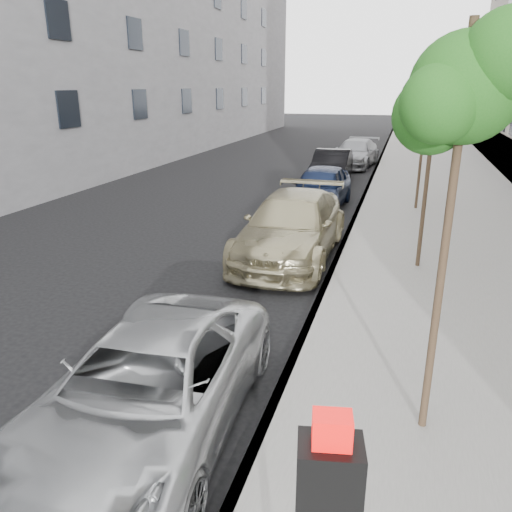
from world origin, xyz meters
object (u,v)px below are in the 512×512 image
at_px(tree_far, 429,91).
at_px(sedan_black, 332,167).
at_px(tree_mid, 437,97).
at_px(sedan_rear, 355,153).
at_px(suv, 292,226).
at_px(sedan_blue, 321,187).
at_px(tree_near, 468,89).
at_px(minivan, 149,387).

relative_size(tree_far, sedan_black, 1.05).
height_order(tree_mid, sedan_rear, tree_mid).
bearing_deg(sedan_rear, tree_far, -66.44).
height_order(tree_far, sedan_black, tree_far).
height_order(suv, sedan_rear, suv).
bearing_deg(suv, sedan_rear, 90.42).
bearing_deg(tree_mid, sedan_rear, 101.13).
bearing_deg(tree_far, sedan_blue, -172.99).
bearing_deg(sedan_blue, suv, -86.02).
relative_size(tree_near, minivan, 0.99).
height_order(tree_mid, suv, tree_mid).
bearing_deg(suv, sedan_blue, 92.42).
bearing_deg(minivan, tree_far, 72.81).
relative_size(tree_near, tree_mid, 1.04).
bearing_deg(minivan, sedan_black, 88.02).
bearing_deg(suv, tree_near, -63.29).
xyz_separation_m(tree_far, sedan_black, (-3.89, 4.85, -3.47)).
xyz_separation_m(sedan_blue, sedan_black, (-0.36, 5.29, -0.03)).
height_order(tree_far, minivan, tree_far).
height_order(tree_near, sedan_rear, tree_near).
xyz_separation_m(tree_mid, sedan_rear, (-3.33, 16.91, -3.43)).
xyz_separation_m(minivan, suv, (0.17, 7.75, 0.13)).
bearing_deg(sedan_rear, tree_mid, -73.04).
distance_m(sedan_blue, sedan_rear, 10.84).
height_order(sedan_blue, sedan_rear, sedan_blue).
bearing_deg(sedan_blue, tree_far, 8.99).
bearing_deg(sedan_rear, tree_near, -76.08).
relative_size(tree_mid, minivan, 0.95).
height_order(tree_mid, tree_far, tree_far).
xyz_separation_m(tree_near, sedan_rear, (-3.33, 23.41, -3.64)).
height_order(minivan, suv, suv).
bearing_deg(sedan_black, suv, -88.54).
height_order(tree_mid, sedan_blue, tree_mid).
relative_size(tree_far, minivan, 0.97).
relative_size(sedan_blue, sedan_black, 1.00).
relative_size(tree_near, suv, 0.87).
distance_m(tree_far, minivan, 14.87).
xyz_separation_m(tree_near, tree_far, (0.00, 13.00, -0.15)).
xyz_separation_m(tree_near, tree_mid, (0.00, 6.50, -0.20)).
xyz_separation_m(tree_far, sedan_rear, (-3.33, 10.41, -3.49)).
relative_size(tree_far, sedan_blue, 1.05).
height_order(tree_near, sedan_black, tree_near).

